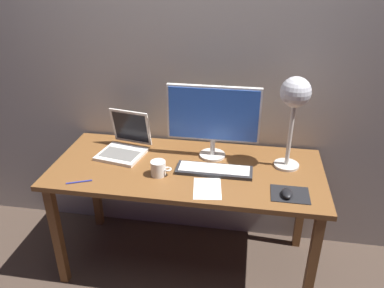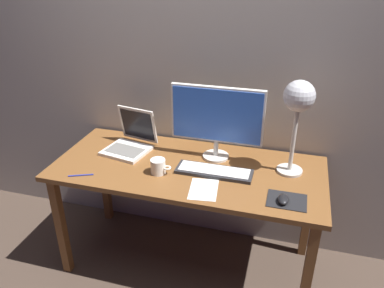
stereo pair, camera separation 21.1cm
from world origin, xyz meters
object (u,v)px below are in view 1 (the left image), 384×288
at_px(mouse, 287,193).
at_px(pen, 79,182).
at_px(desk_lamp, 295,99).
at_px(coffee_mug, 159,168).
at_px(monitor, 213,117).
at_px(laptop, 126,141).
at_px(keyboard_main, 214,170).

xyz_separation_m(mouse, pen, (-1.12, -0.05, -0.02)).
distance_m(desk_lamp, coffee_mug, 0.85).
bearing_deg(mouse, pen, -177.36).
relative_size(monitor, laptop, 1.67).
bearing_deg(laptop, desk_lamp, -1.67).
distance_m(keyboard_main, desk_lamp, 0.60).
xyz_separation_m(monitor, laptop, (-0.55, -0.02, -0.20)).
xyz_separation_m(desk_lamp, mouse, (-0.01, -0.32, -0.40)).
bearing_deg(monitor, keyboard_main, -80.10).
bearing_deg(mouse, keyboard_main, 155.34).
bearing_deg(keyboard_main, pen, -161.91).
bearing_deg(coffee_mug, desk_lamp, 17.15).
bearing_deg(mouse, monitor, 139.35).
bearing_deg(mouse, laptop, 160.36).
distance_m(monitor, desk_lamp, 0.48).
distance_m(keyboard_main, pen, 0.76).
height_order(monitor, coffee_mug, monitor).
height_order(mouse, pen, mouse).
height_order(laptop, coffee_mug, laptop).
height_order(monitor, desk_lamp, desk_lamp).
bearing_deg(mouse, desk_lamp, 87.44).
relative_size(keyboard_main, coffee_mug, 3.63).
relative_size(mouse, pen, 0.69).
distance_m(desk_lamp, pen, 1.27).
xyz_separation_m(keyboard_main, coffee_mug, (-0.31, -0.09, 0.03)).
distance_m(monitor, mouse, 0.62).
xyz_separation_m(laptop, mouse, (0.98, -0.35, -0.05)).
height_order(mouse, coffee_mug, coffee_mug).
bearing_deg(mouse, coffee_mug, 172.09).
height_order(laptop, pen, laptop).
distance_m(monitor, pen, 0.85).
xyz_separation_m(laptop, coffee_mug, (0.27, -0.25, -0.03)).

